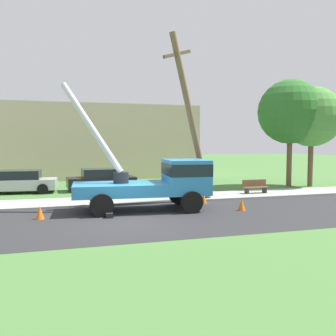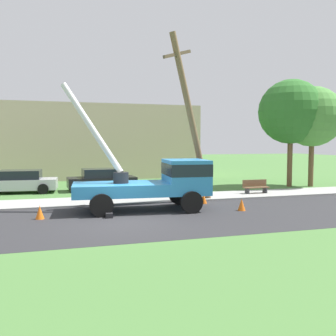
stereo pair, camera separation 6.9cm
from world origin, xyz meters
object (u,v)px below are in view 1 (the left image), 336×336
Objects in this scene: parked_sedan_black at (101,179)px; park_bench at (255,187)px; leaning_utility_pole at (191,118)px; parked_sedan_silver at (20,182)px; roadside_tree_near at (290,112)px; roadside_tree_far at (312,117)px; traffic_cone_ahead at (242,205)px; utility_truck at (159,180)px; traffic_cone_behind at (40,212)px; traffic_cone_curbside at (203,198)px.

park_bench is (8.68, -4.74, -0.25)m from parked_sedan_black.
parked_sedan_silver is (-9.00, 6.38, -3.74)m from leaning_utility_pole.
leaning_utility_pole is 6.37m from park_bench.
roadside_tree_near is 1.58m from roadside_tree_far.
traffic_cone_ahead is at bearing -126.15° from park_bench.
utility_truck is 12.03× the size of traffic_cone_ahead.
traffic_cone_behind is at bearing -162.99° from leaning_utility_pole.
traffic_cone_ahead is 5.52m from park_bench.
utility_truck is 7.60m from park_bench.
roadside_tree_far is (18.10, 6.46, 4.67)m from traffic_cone_behind.
utility_truck reaches higher than park_bench.
utility_truck is 4.02m from traffic_cone_ahead.
roadside_tree_far reaches higher than traffic_cone_behind.
leaning_utility_pole is at bearing 36.21° from utility_truck.
utility_truck is at bearing 159.62° from traffic_cone_ahead.
leaning_utility_pole is 15.51× the size of traffic_cone_curbside.
leaning_utility_pole is at bearing -153.48° from roadside_tree_near.
roadside_tree_near is at bearing 26.52° from leaning_utility_pole.
leaning_utility_pole is 4.24m from traffic_cone_curbside.
roadside_tree_far reaches higher than parked_sedan_black.
traffic_cone_curbside is 8.19m from parked_sedan_black.
traffic_cone_behind is 1.00× the size of traffic_cone_curbside.
leaning_utility_pole is 10.27m from roadside_tree_near.
utility_truck is 3.05m from traffic_cone_curbside.
utility_truck is at bearing -155.78° from roadside_tree_far.
parked_sedan_black is at bearing 122.19° from leaning_utility_pole.
roadside_tree_near reaches higher than parked_sedan_black.
leaning_utility_pole is 15.51× the size of traffic_cone_ahead.
traffic_cone_behind is 0.08× the size of roadside_tree_far.
parked_sedan_silver is 5.05m from parked_sedan_black.
park_bench is (3.25, 4.45, 0.18)m from traffic_cone_ahead.
roadside_tree_far is at bearing -6.38° from parked_sedan_silver.
parked_sedan_silver reaches higher than traffic_cone_ahead.
traffic_cone_ahead is 8.94m from traffic_cone_behind.
traffic_cone_curbside is at bearing 20.55° from utility_truck.
traffic_cone_behind is 18.65m from roadside_tree_near.
utility_truck reaches higher than parked_sedan_black.
leaning_utility_pole is 8.84m from traffic_cone_behind.
park_bench is 0.23× the size of roadside_tree_far.
traffic_cone_behind is (-8.92, 0.64, 0.00)m from traffic_cone_ahead.
traffic_cone_behind is at bearing -160.35° from roadside_tree_far.
traffic_cone_ahead and traffic_cone_curbside have the same top height.
roadside_tree_near reaches higher than roadside_tree_far.
traffic_cone_behind is 12.76m from park_bench.
traffic_cone_curbside is at bearing -149.25° from roadside_tree_near.
parked_sedan_black is at bearing 102.96° from utility_truck.
traffic_cone_ahead is at bearing -59.45° from parked_sedan_black.
traffic_cone_ahead is at bearing -142.27° from roadside_tree_far.
traffic_cone_curbside is 0.08× the size of roadside_tree_far.
leaning_utility_pole reaches higher than roadside_tree_near.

